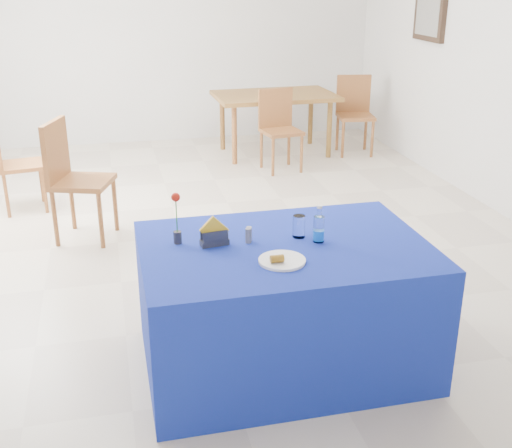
{
  "coord_description": "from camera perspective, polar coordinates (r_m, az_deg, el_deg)",
  "views": [
    {
      "loc": [
        -1.11,
        -5.2,
        2.18
      ],
      "look_at": [
        -0.38,
        -2.11,
        0.92
      ],
      "focal_mm": 45.0,
      "sensor_mm": 36.0,
      "label": 1
    }
  ],
  "objects": [
    {
      "name": "picture_art",
      "position": [
        7.69,
        15.03,
        17.37
      ],
      "size": [
        0.02,
        0.52,
        0.4
      ],
      "primitive_type": "cube",
      "color": "#998C66",
      "rests_on": "room_shell"
    },
    {
      "name": "chair_win_b",
      "position": [
        6.52,
        -20.94,
        5.43
      ],
      "size": [
        0.46,
        0.46,
        0.9
      ],
      "rotation": [
        0.0,
        0.0,
        1.73
      ],
      "color": "#95592B",
      "rests_on": "floor"
    },
    {
      "name": "oak_table",
      "position": [
        8.11,
        1.69,
        10.95
      ],
      "size": [
        1.49,
        0.98,
        0.76
      ],
      "color": "olive",
      "rests_on": "floor"
    },
    {
      "name": "plate",
      "position": [
        3.36,
        2.33,
        -3.27
      ],
      "size": [
        0.25,
        0.25,
        0.01
      ],
      "primitive_type": "cylinder",
      "color": "white",
      "rests_on": "blue_table"
    },
    {
      "name": "picture_frame",
      "position": [
        7.71,
        15.2,
        17.36
      ],
      "size": [
        0.06,
        0.64,
        0.52
      ],
      "primitive_type": "cube",
      "color": "black",
      "rests_on": "room_shell"
    },
    {
      "name": "water_bottle",
      "position": [
        3.6,
        5.6,
        -0.52
      ],
      "size": [
        0.06,
        0.06,
        0.21
      ],
      "color": "white",
      "rests_on": "blue_table"
    },
    {
      "name": "chair_win_a",
      "position": [
        5.64,
        -16.12,
        4.44
      ],
      "size": [
        0.58,
        0.58,
        1.03
      ],
      "rotation": [
        0.0,
        0.0,
        1.24
      ],
      "color": "#95592B",
      "rests_on": "floor"
    },
    {
      "name": "floor",
      "position": [
        5.75,
        -1.09,
        -0.64
      ],
      "size": [
        7.0,
        7.0,
        0.0
      ],
      "primitive_type": "plane",
      "color": "beige",
      "rests_on": "ground"
    },
    {
      "name": "napkin_holder",
      "position": [
        3.55,
        -3.72,
        -1.15
      ],
      "size": [
        0.16,
        0.08,
        0.17
      ],
      "color": "#35363A",
      "rests_on": "blue_table"
    },
    {
      "name": "banana_pieces",
      "position": [
        3.31,
        1.9,
        -3.1
      ],
      "size": [
        0.07,
        0.04,
        0.04
      ],
      "color": "#C38D1B",
      "rests_on": "plate"
    },
    {
      "name": "room_shell",
      "position": [
        5.34,
        -1.22,
        16.99
      ],
      "size": [
        7.0,
        7.0,
        7.0
      ],
      "color": "silver",
      "rests_on": "ground"
    },
    {
      "name": "rose_vase",
      "position": [
        3.56,
        -7.06,
        0.44
      ],
      "size": [
        0.05,
        0.05,
        0.3
      ],
      "color": "#29282E",
      "rests_on": "blue_table"
    },
    {
      "name": "drinking_glass",
      "position": [
        3.65,
        3.84,
        -0.22
      ],
      "size": [
        0.07,
        0.07,
        0.13
      ],
      "primitive_type": "cylinder",
      "color": "white",
      "rests_on": "blue_table"
    },
    {
      "name": "chair_bg_left",
      "position": [
        7.48,
        2.02,
        8.9
      ],
      "size": [
        0.47,
        0.47,
        0.92
      ],
      "rotation": [
        0.0,
        0.0,
        0.14
      ],
      "color": "#95592B",
      "rests_on": "floor"
    },
    {
      "name": "blue_table",
      "position": [
        3.74,
        2.48,
        -7.18
      ],
      "size": [
        1.6,
        1.1,
        0.76
      ],
      "color": "#102B97",
      "rests_on": "floor"
    },
    {
      "name": "salt_shaker",
      "position": [
        3.6,
        -0.62,
        -0.89
      ],
      "size": [
        0.03,
        0.03,
        0.08
      ],
      "primitive_type": "cylinder",
      "color": "slate",
      "rests_on": "blue_table"
    },
    {
      "name": "pepper_shaker",
      "position": [
        3.58,
        -0.69,
        -1.04
      ],
      "size": [
        0.03,
        0.03,
        0.08
      ],
      "primitive_type": "cylinder",
      "color": "slate",
      "rests_on": "blue_table"
    },
    {
      "name": "chair_bg_right",
      "position": [
        8.28,
        8.74,
        10.09
      ],
      "size": [
        0.49,
        0.49,
        0.96
      ],
      "rotation": [
        0.0,
        0.0,
        -0.16
      ],
      "color": "#95592B",
      "rests_on": "floor"
    }
  ]
}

